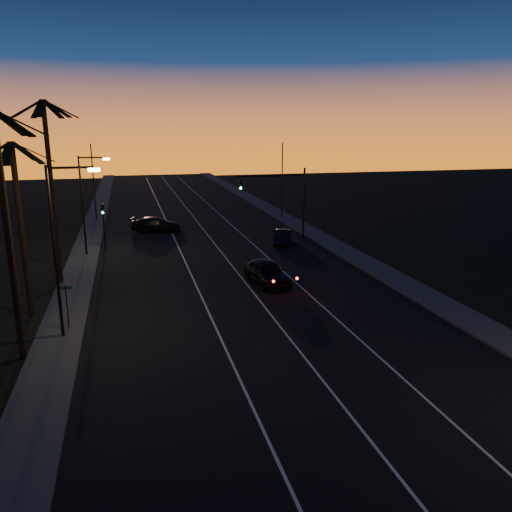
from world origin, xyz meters
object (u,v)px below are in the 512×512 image
object	(u,v)px
right_car	(283,237)
signal_mast	(281,191)
cross_car	(157,224)
lead_car	(267,272)

from	to	relation	value
right_car	signal_mast	bearing A→B (deg)	78.76
right_car	cross_car	bearing A→B (deg)	141.12
signal_mast	right_car	bearing A→B (deg)	-101.24
signal_mast	cross_car	size ratio (longest dim) A/B	1.24
lead_car	right_car	world-z (taller)	lead_car
signal_mast	cross_car	distance (m)	14.19
cross_car	signal_mast	bearing A→B (deg)	-31.58
lead_car	right_car	xyz separation A→B (m)	(4.83, 11.63, -0.18)
lead_car	cross_car	size ratio (longest dim) A/B	1.01
signal_mast	lead_car	xyz separation A→B (m)	(-5.21, -13.55, -3.92)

